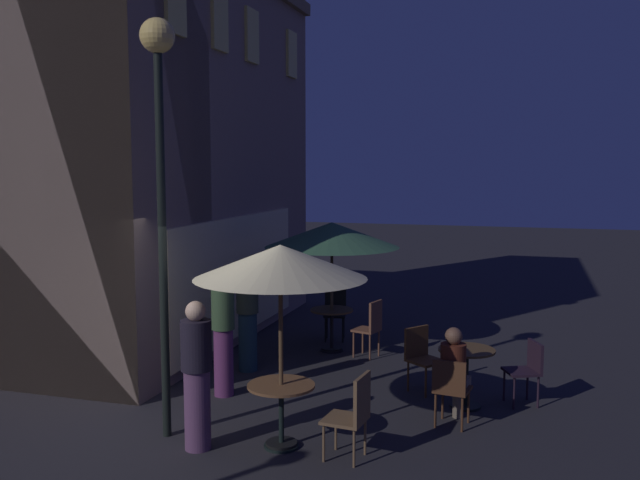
% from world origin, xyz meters
% --- Properties ---
extents(ground_plane, '(60.00, 60.00, 0.00)m').
position_xyz_m(ground_plane, '(0.00, 0.00, 0.00)').
color(ground_plane, '#27252A').
extents(cafe_building, '(7.25, 7.74, 7.53)m').
position_xyz_m(cafe_building, '(3.32, 3.57, 3.76)').
color(cafe_building, gray).
rests_on(cafe_building, ground).
extents(street_lamp_near_corner, '(0.39, 0.39, 4.83)m').
position_xyz_m(street_lamp_near_corner, '(0.16, 0.19, 3.63)').
color(street_lamp_near_corner, black).
rests_on(street_lamp_near_corner, ground).
extents(cafe_table_0, '(0.77, 0.77, 0.74)m').
position_xyz_m(cafe_table_0, '(0.24, -1.22, 0.55)').
color(cafe_table_0, black).
rests_on(cafe_table_0, ground).
extents(cafe_table_1, '(0.73, 0.73, 0.73)m').
position_xyz_m(cafe_table_1, '(4.33, -0.66, 0.53)').
color(cafe_table_1, black).
rests_on(cafe_table_1, ground).
extents(cafe_table_2, '(0.74, 0.74, 0.79)m').
position_xyz_m(cafe_table_2, '(2.18, -3.12, 0.58)').
color(cafe_table_2, black).
rests_on(cafe_table_2, ground).
extents(patio_umbrella_0, '(1.94, 1.94, 2.32)m').
position_xyz_m(patio_umbrella_0, '(0.24, -1.22, 2.12)').
color(patio_umbrella_0, black).
rests_on(patio_umbrella_0, ground).
extents(patio_umbrella_1, '(2.30, 2.30, 2.23)m').
position_xyz_m(patio_umbrella_1, '(4.33, -0.66, 2.01)').
color(patio_umbrella_1, black).
rests_on(patio_umbrella_1, ground).
extents(cafe_chair_0, '(0.48, 0.48, 0.96)m').
position_xyz_m(cafe_chair_0, '(0.14, -2.09, 0.56)').
color(cafe_chair_0, brown).
rests_on(cafe_chair_0, ground).
extents(cafe_chair_1, '(0.48, 0.48, 0.96)m').
position_xyz_m(cafe_chair_1, '(4.12, -1.40, 0.57)').
color(cafe_chair_1, brown).
rests_on(cafe_chair_1, ground).
extents(cafe_chair_2, '(0.46, 0.46, 0.95)m').
position_xyz_m(cafe_chair_2, '(5.13, -0.50, 0.57)').
color(cafe_chair_2, black).
rests_on(cafe_chair_2, ground).
extents(cafe_chair_3, '(0.47, 0.47, 0.86)m').
position_xyz_m(cafe_chair_3, '(1.38, -3.00, 0.53)').
color(cafe_chair_3, '#4F2E1B').
rests_on(cafe_chair_3, ground).
extents(cafe_chair_4, '(0.55, 0.55, 0.85)m').
position_xyz_m(cafe_chair_4, '(2.53, -3.89, 0.52)').
color(cafe_chair_4, black).
rests_on(cafe_chair_4, ground).
extents(cafe_chair_5, '(0.62, 0.62, 0.90)m').
position_xyz_m(cafe_chair_5, '(2.68, -2.45, 0.54)').
color(cafe_chair_5, '#57341A').
rests_on(cafe_chair_5, ground).
extents(patron_seated_0, '(0.52, 0.36, 1.23)m').
position_xyz_m(patron_seated_0, '(1.53, -3.02, 0.70)').
color(patron_seated_0, '#706153').
rests_on(patron_seated_0, ground).
extents(patron_standing_1, '(0.34, 0.34, 1.77)m').
position_xyz_m(patron_standing_1, '(2.86, 0.28, 0.89)').
color(patron_standing_1, '#1C3543').
rests_on(patron_standing_1, ground).
extents(patron_standing_2, '(0.32, 0.32, 1.74)m').
position_xyz_m(patron_standing_2, '(1.68, 0.15, 0.88)').
color(patron_standing_2, '#632E60').
rests_on(patron_standing_2, ground).
extents(patron_standing_3, '(0.35, 0.35, 1.70)m').
position_xyz_m(patron_standing_3, '(-0.07, -0.33, 0.86)').
color(patron_standing_3, '#633F62').
rests_on(patron_standing_3, ground).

